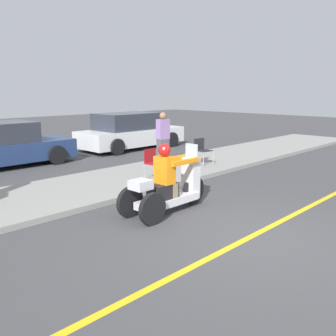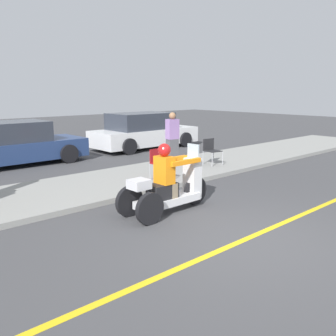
{
  "view_description": "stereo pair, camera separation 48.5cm",
  "coord_description": "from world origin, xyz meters",
  "px_view_note": "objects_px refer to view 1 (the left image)",
  "views": [
    {
      "loc": [
        -5.32,
        -3.17,
        2.47
      ],
      "look_at": [
        -0.01,
        1.96,
        0.93
      ],
      "focal_mm": 40.0,
      "sensor_mm": 36.0,
      "label": 1
    },
    {
      "loc": [
        -4.97,
        -3.51,
        2.47
      ],
      "look_at": [
        -0.01,
        1.96,
        0.93
      ],
      "focal_mm": 40.0,
      "sensor_mm": 36.0,
      "label": 2
    }
  ],
  "objects_px": {
    "folding_chair_curbside": "(202,148)",
    "folding_chair_set_back": "(153,161)",
    "motorcycle_trike": "(168,188)",
    "parked_car_lot_left": "(130,132)",
    "spectator_by_tree": "(163,139)"
  },
  "relations": [
    {
      "from": "motorcycle_trike",
      "to": "folding_chair_set_back",
      "type": "xyz_separation_m",
      "value": [
        1.4,
        1.9,
        0.11
      ]
    },
    {
      "from": "spectator_by_tree",
      "to": "folding_chair_curbside",
      "type": "distance_m",
      "value": 1.28
    },
    {
      "from": "folding_chair_curbside",
      "to": "folding_chair_set_back",
      "type": "height_order",
      "value": "same"
    },
    {
      "from": "spectator_by_tree",
      "to": "folding_chair_set_back",
      "type": "bearing_deg",
      "value": -141.62
    },
    {
      "from": "folding_chair_curbside",
      "to": "motorcycle_trike",
      "type": "bearing_deg",
      "value": -149.42
    },
    {
      "from": "spectator_by_tree",
      "to": "parked_car_lot_left",
      "type": "bearing_deg",
      "value": 64.27
    },
    {
      "from": "folding_chair_set_back",
      "to": "folding_chair_curbside",
      "type": "bearing_deg",
      "value": 10.06
    },
    {
      "from": "folding_chair_curbside",
      "to": "parked_car_lot_left",
      "type": "bearing_deg",
      "value": 77.81
    },
    {
      "from": "spectator_by_tree",
      "to": "folding_chair_curbside",
      "type": "bearing_deg",
      "value": -50.27
    },
    {
      "from": "motorcycle_trike",
      "to": "parked_car_lot_left",
      "type": "bearing_deg",
      "value": 54.74
    },
    {
      "from": "motorcycle_trike",
      "to": "spectator_by_tree",
      "type": "relative_size",
      "value": 1.31
    },
    {
      "from": "folding_chair_curbside",
      "to": "parked_car_lot_left",
      "type": "relative_size",
      "value": 0.17
    },
    {
      "from": "spectator_by_tree",
      "to": "parked_car_lot_left",
      "type": "xyz_separation_m",
      "value": [
        1.82,
        3.77,
        -0.2
      ]
    },
    {
      "from": "folding_chair_curbside",
      "to": "folding_chair_set_back",
      "type": "distance_m",
      "value": 2.62
    },
    {
      "from": "motorcycle_trike",
      "to": "spectator_by_tree",
      "type": "distance_m",
      "value": 4.62
    }
  ]
}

